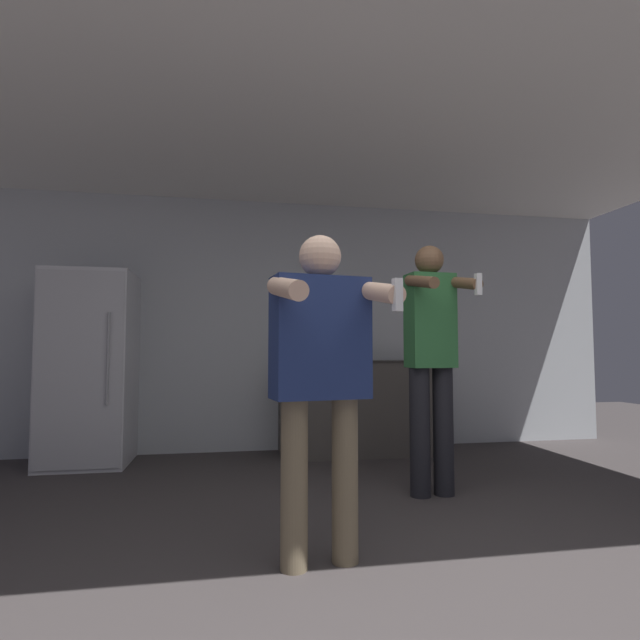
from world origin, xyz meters
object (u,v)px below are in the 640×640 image
at_px(bottle_green_wine, 363,350).
at_px(bottle_red_label, 327,348).
at_px(bottle_clear_vodka, 296,352).
at_px(bottle_brown_liquor, 314,349).
at_px(refrigerator, 90,368).
at_px(person_man_side, 431,356).
at_px(person_woman_foreground, 321,365).

xyz_separation_m(bottle_green_wine, bottle_red_label, (-0.37, 0.00, 0.02)).
bearing_deg(bottle_clear_vodka, bottle_brown_liquor, 0.00).
height_order(refrigerator, bottle_brown_liquor, refrigerator).
distance_m(bottle_green_wine, bottle_red_label, 0.37).
bearing_deg(person_man_side, person_woman_foreground, -134.81).
xyz_separation_m(bottle_clear_vodka, bottle_red_label, (0.30, 0.00, 0.05)).
relative_size(refrigerator, bottle_green_wine, 5.90).
height_order(refrigerator, person_woman_foreground, refrigerator).
bearing_deg(refrigerator, bottle_clear_vodka, 0.76).
bearing_deg(bottle_red_label, bottle_green_wine, -0.00).
relative_size(bottle_red_label, person_woman_foreground, 0.20).
xyz_separation_m(bottle_brown_liquor, person_woman_foreground, (-0.38, -2.45, -0.09)).
distance_m(bottle_clear_vodka, person_man_side, 1.66).
xyz_separation_m(bottle_green_wine, person_woman_foreground, (-0.88, -2.45, -0.08)).
xyz_separation_m(refrigerator, person_woman_foreground, (1.65, -2.43, 0.08)).
relative_size(refrigerator, bottle_brown_liquor, 5.93).
bearing_deg(refrigerator, bottle_green_wine, 0.56).
distance_m(refrigerator, bottle_brown_liquor, 2.04).
height_order(bottle_green_wine, bottle_clear_vodka, bottle_green_wine).
height_order(refrigerator, bottle_clear_vodka, refrigerator).
bearing_deg(bottle_brown_liquor, refrigerator, -179.31).
relative_size(person_woman_foreground, person_man_side, 0.89).
bearing_deg(bottle_clear_vodka, refrigerator, -179.24).
bearing_deg(bottle_brown_liquor, person_man_side, -68.31).
bearing_deg(bottle_red_label, person_man_side, -72.89).
height_order(bottle_green_wine, bottle_red_label, bottle_red_label).
bearing_deg(bottle_green_wine, bottle_brown_liquor, 180.00).
bearing_deg(person_woman_foreground, bottle_clear_vodka, 85.08).
height_order(refrigerator, bottle_green_wine, refrigerator).
distance_m(refrigerator, person_woman_foreground, 2.93).
distance_m(refrigerator, bottle_red_label, 2.17).
distance_m(bottle_clear_vodka, person_woman_foreground, 2.46).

